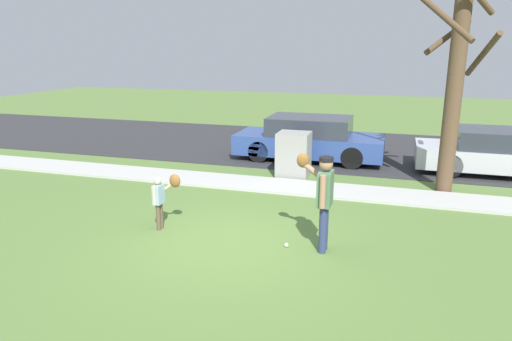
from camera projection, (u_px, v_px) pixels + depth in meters
name	position (u px, v px, depth m)	size (l,w,h in m)	color
ground_plane	(277.00, 188.00, 11.56)	(48.00, 48.00, 0.00)	#567538
sidewalk_strip	(278.00, 186.00, 11.65)	(36.00, 1.20, 0.06)	#B2B2AD
road_surface	(313.00, 147.00, 16.27)	(36.00, 6.80, 0.02)	#2D2D30
person_adult	(323.00, 193.00, 7.78)	(0.67, 0.63, 1.67)	navy
person_child	(163.00, 194.00, 8.80)	(0.47, 0.41, 1.09)	brown
baseball	(286.00, 245.00, 8.16)	(0.07, 0.07, 0.07)	white
utility_cabinet	(294.00, 155.00, 12.47)	(0.85, 0.78, 1.21)	gray
street_tree_near	(455.00, 81.00, 10.61)	(1.85, 1.88, 4.99)	brown
parked_wagon_blue	(309.00, 139.00, 14.29)	(4.50, 1.80, 1.33)	#2D478C
parked_sedan_silver	(504.00, 153.00, 12.62)	(4.60, 1.80, 1.23)	silver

